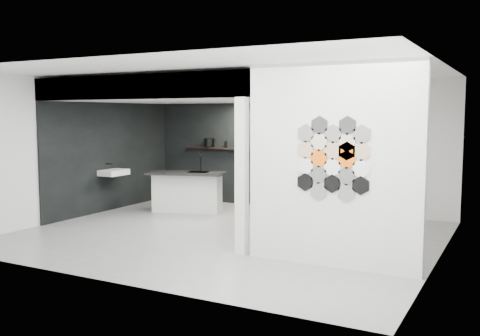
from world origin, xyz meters
name	(u,v)px	position (x,y,z in m)	size (l,w,h in m)	color
floor	(227,235)	(0.00, 0.00, -0.01)	(7.00, 6.00, 0.01)	slate
partition_panel	(333,166)	(2.23, -1.00, 1.40)	(2.45, 0.15, 2.80)	silver
bay_clad_back	(241,154)	(-1.30, 2.97, 1.18)	(4.40, 0.04, 2.35)	black
bay_clad_left	(111,156)	(-3.47, 1.00, 1.18)	(0.04, 4.00, 2.35)	black
bulkhead	(194,91)	(-1.30, 1.00, 2.55)	(4.40, 4.00, 0.40)	silver
corner_column	(242,176)	(0.82, -1.00, 1.18)	(0.16, 0.16, 2.35)	silver
fascia_beam	(131,87)	(-1.30, -0.92, 2.55)	(4.40, 0.16, 0.40)	silver
wall_basin	(114,172)	(-3.24, 0.80, 0.85)	(0.40, 0.60, 0.12)	silver
display_shelf	(242,149)	(-1.20, 2.87, 1.30)	(3.00, 0.15, 0.04)	black
kitchen_island	(187,191)	(-1.85, 1.54, 0.44)	(1.77, 1.16, 1.31)	silver
stockpot	(209,143)	(-2.09, 2.87, 1.42)	(0.25, 0.25, 0.20)	black
kettle	(285,146)	(-0.14, 2.87, 1.41)	(0.20, 0.20, 0.17)	black
glass_bowl	(297,148)	(0.15, 2.87, 1.37)	(0.13, 0.13, 0.09)	gray
glass_vase	(297,146)	(0.15, 2.87, 1.40)	(0.11, 0.11, 0.15)	gray
bottle_dark	(226,144)	(-1.64, 2.87, 1.40)	(0.06, 0.06, 0.15)	black
utensil_cup	(211,145)	(-2.05, 2.87, 1.38)	(0.09, 0.09, 0.11)	black
hex_tile_cluster	(333,159)	(2.26, -1.09, 1.50)	(1.04, 0.02, 1.16)	black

